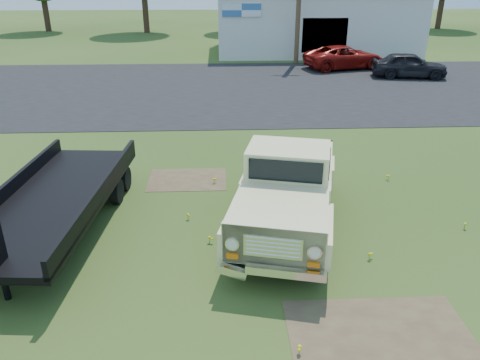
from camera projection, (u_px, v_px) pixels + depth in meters
name	position (u px, v px, depth m)	size (l,w,h in m)	color
ground	(270.00, 243.00, 10.24)	(140.00, 140.00, 0.00)	#264616
asphalt_lot	(239.00, 88.00, 23.93)	(90.00, 14.00, 0.02)	black
dirt_patch_a	(381.00, 338.00, 7.56)	(3.00, 2.00, 0.01)	brown
dirt_patch_b	(188.00, 180.00, 13.35)	(2.20, 1.60, 0.01)	brown
commercial_building	(314.00, 22.00, 34.27)	(14.20, 8.20, 4.15)	silver
vintage_pickup_truck	(287.00, 188.00, 10.50)	(2.12, 5.45, 1.98)	beige
flatbed_trailer	(54.00, 194.00, 10.40)	(2.20, 6.60, 1.80)	black
red_pickup	(344.00, 57.00, 28.44)	(2.25, 4.89, 1.36)	maroon
dark_sedan	(409.00, 65.00, 25.99)	(1.62, 4.03, 1.37)	black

